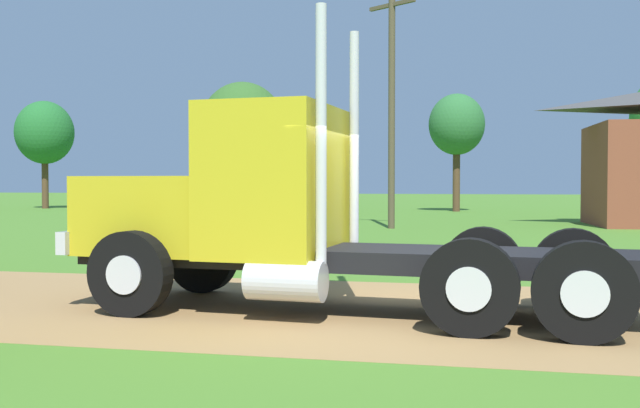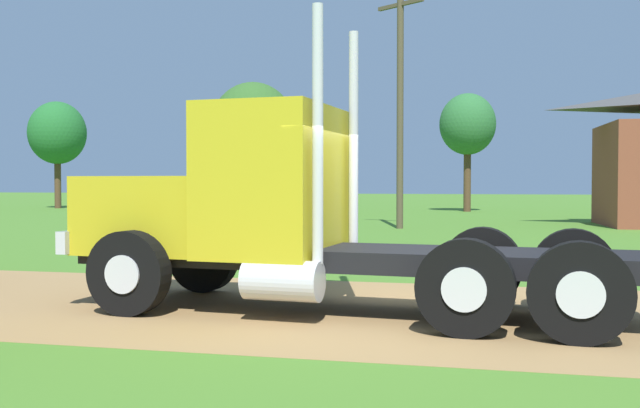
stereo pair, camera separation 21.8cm
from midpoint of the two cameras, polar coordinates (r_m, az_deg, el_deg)
ground_plane at (r=10.13m, az=5.35°, el=-8.47°), size 200.00×200.00×0.00m
dirt_track at (r=10.13m, az=5.35°, el=-8.45°), size 120.00×5.71×0.01m
truck_foreground_white at (r=10.21m, az=-4.03°, el=-0.93°), size 8.03×3.04×4.03m
utility_pole_near at (r=28.17m, az=5.46°, el=7.98°), size 1.91×1.34×9.20m
tree_left at (r=52.70m, az=-21.02°, el=5.25°), size 3.88×3.88×7.30m
tree_mid at (r=43.48m, az=-6.26°, el=5.81°), size 5.18×5.18×7.75m
tree_right at (r=44.91m, az=10.60°, el=6.13°), size 3.39×3.39×7.17m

